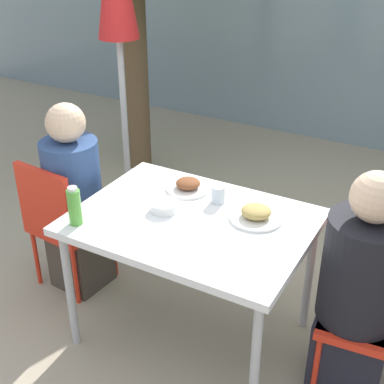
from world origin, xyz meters
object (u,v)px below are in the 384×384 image
object	(u,v)px
person_right	(358,295)
bottle	(74,206)
drinking_cup	(218,194)
salad_bowl	(164,207)
chair_right	(370,297)
closed_umbrella	(117,2)
chair_left	(61,218)
person_left	(75,204)

from	to	relation	value
person_right	bottle	bearing A→B (deg)	11.48
drinking_cup	salad_bowl	bearing A→B (deg)	-133.00
chair_right	bottle	world-z (taller)	bottle
closed_umbrella	bottle	xyz separation A→B (m)	(0.57, -1.20, -0.73)
chair_left	chair_right	bearing A→B (deg)	10.34
chair_right	drinking_cup	bearing A→B (deg)	-8.69
closed_umbrella	person_left	bearing A→B (deg)	-75.74
bottle	salad_bowl	bearing A→B (deg)	45.22
bottle	closed_umbrella	bearing A→B (deg)	115.31
chair_left	person_right	bearing A→B (deg)	7.67
drinking_cup	salad_bowl	xyz separation A→B (m)	(-0.20, -0.21, -0.02)
chair_right	salad_bowl	distance (m)	1.09
closed_umbrella	salad_bowl	xyz separation A→B (m)	(0.88, -0.89, -0.80)
chair_right	closed_umbrella	xyz separation A→B (m)	(-1.91, 0.72, 1.09)
person_left	person_right	bearing A→B (deg)	5.15
chair_left	closed_umbrella	size ratio (longest dim) A/B	0.39
drinking_cup	person_left	bearing A→B (deg)	-171.05
chair_left	salad_bowl	xyz separation A→B (m)	(0.73, -0.00, 0.28)
person_right	bottle	xyz separation A→B (m)	(-1.31, -0.39, 0.30)
person_left	bottle	size ratio (longest dim) A/B	5.94
drinking_cup	chair_right	bearing A→B (deg)	-3.49
person_right	chair_left	bearing A→B (deg)	-2.64
person_left	chair_right	xyz separation A→B (m)	(1.71, 0.09, -0.07)
bottle	drinking_cup	size ratio (longest dim) A/B	2.18
bottle	salad_bowl	distance (m)	0.45
bottle	salad_bowl	world-z (taller)	bottle
chair_left	drinking_cup	bearing A→B (deg)	18.03
chair_right	salad_bowl	size ratio (longest dim) A/B	6.01
chair_right	person_left	bearing A→B (deg)	-2.32
person_right	closed_umbrella	distance (m)	2.28
bottle	person_right	bearing A→B (deg)	16.67
person_left	chair_left	bearing A→B (deg)	-121.85
person_left	chair_right	bearing A→B (deg)	7.99
closed_umbrella	salad_bowl	distance (m)	1.48
chair_right	person_right	size ratio (longest dim) A/B	0.72
chair_left	bottle	bearing A→B (deg)	-31.79
chair_left	chair_right	distance (m)	1.77
person_right	bottle	world-z (taller)	person_right
closed_umbrella	bottle	world-z (taller)	closed_umbrella
person_right	closed_umbrella	world-z (taller)	closed_umbrella
chair_left	drinking_cup	world-z (taller)	chair_left
chair_right	person_right	bearing A→B (deg)	58.15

